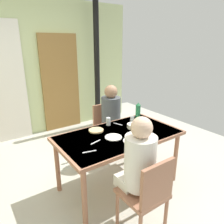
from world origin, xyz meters
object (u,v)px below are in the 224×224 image
object	(u,v)px
chair_near_diner	(148,193)
chair_far_diner	(107,127)
serving_bowl_center	(133,126)
person_near_diner	(139,160)
person_far_diner	(112,113)
water_bottle_green_near	(138,113)
dining_table	(119,139)

from	to	relation	value
chair_near_diner	chair_far_diner	world-z (taller)	same
chair_far_diner	serving_bowl_center	world-z (taller)	chair_far_diner
person_near_diner	serving_bowl_center	size ratio (longest dim) A/B	4.53
person_near_diner	person_far_diner	xyz separation A→B (m)	(0.59, 1.29, 0.00)
water_bottle_green_near	person_far_diner	bearing A→B (deg)	104.56
person_far_diner	serving_bowl_center	size ratio (longest dim) A/B	4.53
dining_table	chair_far_diner	size ratio (longest dim) A/B	1.76
water_bottle_green_near	serving_bowl_center	distance (m)	0.24
chair_far_diner	serving_bowl_center	bearing A→B (deg)	85.41
chair_near_diner	chair_far_diner	size ratio (longest dim) A/B	1.00
person_near_diner	serving_bowl_center	bearing A→B (deg)	52.70
chair_far_diner	person_near_diner	distance (m)	1.57
person_near_diner	person_far_diner	size ratio (longest dim) A/B	1.00
chair_near_diner	chair_far_diner	distance (m)	1.67
person_far_diner	serving_bowl_center	xyz separation A→B (m)	(-0.06, -0.59, -0.01)
dining_table	chair_far_diner	distance (m)	0.87
dining_table	serving_bowl_center	world-z (taller)	serving_bowl_center
serving_bowl_center	chair_far_diner	bearing A→B (deg)	85.41
dining_table	person_near_diner	world-z (taller)	person_near_diner
chair_near_diner	chair_far_diner	bearing A→B (deg)	69.37
chair_near_diner	dining_table	bearing A→B (deg)	72.35
dining_table	serving_bowl_center	distance (m)	0.30
chair_near_diner	person_far_diner	xyz separation A→B (m)	(0.59, 1.42, 0.28)
person_near_diner	person_far_diner	bearing A→B (deg)	65.47
dining_table	chair_near_diner	size ratio (longest dim) A/B	1.76
dining_table	chair_near_diner	xyz separation A→B (m)	(-0.25, -0.78, -0.18)
chair_near_diner	chair_far_diner	xyz separation A→B (m)	(0.59, 1.56, 0.00)
dining_table	chair_far_diner	world-z (taller)	chair_far_diner
chair_near_diner	water_bottle_green_near	xyz separation A→B (m)	(0.71, 0.95, 0.39)
person_far_diner	chair_near_diner	bearing A→B (deg)	67.58
chair_far_diner	water_bottle_green_near	size ratio (longest dim) A/B	2.95
chair_near_diner	person_far_diner	size ratio (longest dim) A/B	1.13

